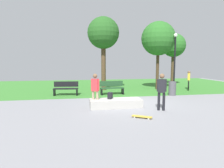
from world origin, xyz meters
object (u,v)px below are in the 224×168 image
object	(u,v)px
skateboard_by_ledge	(142,117)
tree_young_birch	(174,46)
tree_broad_elm	(103,34)
lamp_post	(175,56)
concrete_ledge	(116,103)
cyclist_on_bicycle	(189,82)
tree_tall_oak	(158,39)
backpack_on_ledge	(110,96)
skater_performing_trick	(162,89)
skater_watching	(95,88)
park_bench_center_lawn	(66,88)
park_bench_far_right	(112,87)
trash_bin	(172,88)

from	to	relation	value
skateboard_by_ledge	tree_young_birch	distance (m)	12.41
tree_broad_elm	lamp_post	world-z (taller)	tree_broad_elm
skateboard_by_ledge	tree_young_birch	xyz separation A→B (m)	(6.41, 10.00, 3.60)
concrete_ledge	skateboard_by_ledge	world-z (taller)	concrete_ledge
tree_broad_elm	cyclist_on_bicycle	xyz separation A→B (m)	(6.73, -0.96, -3.70)
tree_tall_oak	cyclist_on_bicycle	bearing A→B (deg)	-12.82
backpack_on_ledge	skater_performing_trick	distance (m)	2.50
backpack_on_ledge	tree_broad_elm	bearing A→B (deg)	-159.84
concrete_ledge	tree_broad_elm	distance (m)	7.23
tree_young_birch	lamp_post	world-z (taller)	tree_young_birch
skater_watching	lamp_post	world-z (taller)	lamp_post
concrete_ledge	tree_young_birch	xyz separation A→B (m)	(7.06, 7.94, 3.47)
park_bench_center_lawn	tree_tall_oak	world-z (taller)	tree_tall_oak
skateboard_by_ledge	tree_broad_elm	size ratio (longest dim) A/B	0.14
cyclist_on_bicycle	park_bench_center_lawn	bearing A→B (deg)	-173.50
park_bench_far_right	tree_young_birch	bearing A→B (deg)	32.82
park_bench_far_right	concrete_ledge	bearing A→B (deg)	-97.09
skateboard_by_ledge	tree_young_birch	bearing A→B (deg)	57.36
backpack_on_ledge	park_bench_center_lawn	distance (m)	4.42
park_bench_far_right	backpack_on_ledge	bearing A→B (deg)	-101.36
skater_performing_trick	tree_broad_elm	xyz separation A→B (m)	(-1.74, 6.95, 3.35)
tree_tall_oak	tree_broad_elm	distance (m)	4.33
backpack_on_ledge	tree_young_birch	distance (m)	11.14
park_bench_center_lawn	cyclist_on_bicycle	world-z (taller)	cyclist_on_bicycle
trash_bin	cyclist_on_bicycle	size ratio (longest dim) A/B	0.57
skater_watching	cyclist_on_bicycle	size ratio (longest dim) A/B	1.03
concrete_ledge	lamp_post	bearing A→B (deg)	39.27
backpack_on_ledge	skater_watching	bearing A→B (deg)	-65.11
skater_watching	park_bench_far_right	size ratio (longest dim) A/B	1.01
skateboard_by_ledge	park_bench_center_lawn	xyz separation A→B (m)	(-3.25, 5.94, 0.42)
park_bench_far_right	trash_bin	xyz separation A→B (m)	(3.88, -1.03, -0.02)
park_bench_far_right	cyclist_on_bicycle	bearing A→B (deg)	11.24
tree_broad_elm	cyclist_on_bicycle	bearing A→B (deg)	-8.15
tree_tall_oak	tree_broad_elm	bearing A→B (deg)	174.54
backpack_on_ledge	park_bench_center_lawn	world-z (taller)	park_bench_center_lawn
skateboard_by_ledge	tree_tall_oak	bearing A→B (deg)	63.18
backpack_on_ledge	tree_young_birch	xyz separation A→B (m)	(7.31, 7.80, 3.12)
skater_performing_trick	trash_bin	distance (m)	4.42
concrete_ledge	trash_bin	world-z (taller)	trash_bin
cyclist_on_bicycle	skater_performing_trick	bearing A→B (deg)	-129.86
tree_young_birch	park_bench_far_right	bearing A→B (deg)	-147.18
tree_tall_oak	lamp_post	distance (m)	2.00
park_bench_far_right	lamp_post	distance (m)	5.37
backpack_on_ledge	skateboard_by_ledge	world-z (taller)	backpack_on_ledge
skater_watching	tree_broad_elm	distance (m)	6.81
trash_bin	park_bench_far_right	bearing A→B (deg)	165.12
concrete_ledge	backpack_on_ledge	size ratio (longest dim) A/B	7.88
backpack_on_ledge	lamp_post	world-z (taller)	lamp_post
tree_broad_elm	trash_bin	distance (m)	6.56
tree_tall_oak	backpack_on_ledge	bearing A→B (deg)	-131.39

